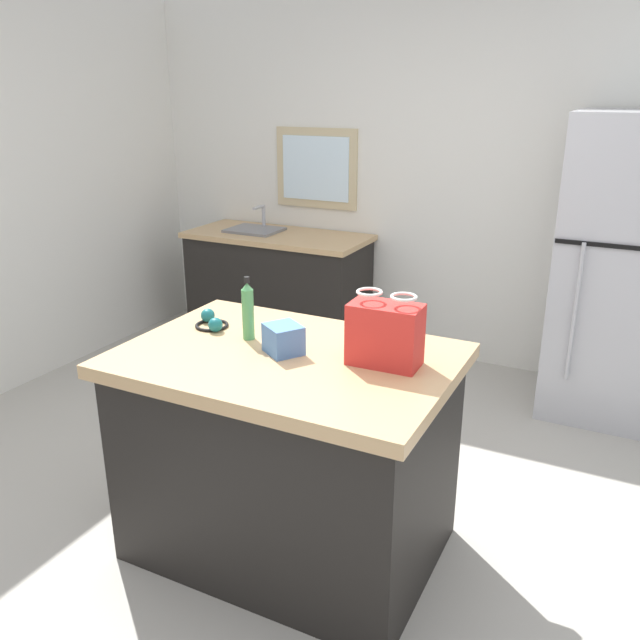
{
  "coord_description": "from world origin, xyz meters",
  "views": [
    {
      "loc": [
        1.09,
        -2.24,
        1.94
      ],
      "look_at": [
        -0.14,
        0.19,
        0.98
      ],
      "focal_mm": 36.92,
      "sensor_mm": 36.0,
      "label": 1
    }
  ],
  "objects_px": {
    "refrigerator": "(622,270)",
    "bottle": "(248,311)",
    "shopping_bag": "(385,334)",
    "small_box": "(283,339)",
    "ear_defenders": "(212,322)",
    "kitchen_island": "(288,453)"
  },
  "relations": [
    {
      "from": "shopping_bag",
      "to": "small_box",
      "type": "distance_m",
      "value": 0.42
    },
    {
      "from": "refrigerator",
      "to": "small_box",
      "type": "xyz_separation_m",
      "value": [
        -1.14,
        -2.06,
        0.08
      ]
    },
    {
      "from": "refrigerator",
      "to": "shopping_bag",
      "type": "bearing_deg",
      "value": -110.41
    },
    {
      "from": "refrigerator",
      "to": "bottle",
      "type": "relative_size",
      "value": 6.63
    },
    {
      "from": "shopping_bag",
      "to": "bottle",
      "type": "relative_size",
      "value": 1.05
    },
    {
      "from": "shopping_bag",
      "to": "small_box",
      "type": "relative_size",
      "value": 2.07
    },
    {
      "from": "kitchen_island",
      "to": "ear_defenders",
      "type": "height_order",
      "value": "ear_defenders"
    },
    {
      "from": "shopping_bag",
      "to": "ear_defenders",
      "type": "xyz_separation_m",
      "value": [
        -0.85,
        0.05,
        -0.1
      ]
    },
    {
      "from": "kitchen_island",
      "to": "shopping_bag",
      "type": "height_order",
      "value": "shopping_bag"
    },
    {
      "from": "refrigerator",
      "to": "ear_defenders",
      "type": "distance_m",
      "value": 2.51
    },
    {
      "from": "refrigerator",
      "to": "shopping_bag",
      "type": "distance_m",
      "value": 2.13
    },
    {
      "from": "shopping_bag",
      "to": "small_box",
      "type": "bearing_deg",
      "value": -169.3
    },
    {
      "from": "kitchen_island",
      "to": "small_box",
      "type": "height_order",
      "value": "small_box"
    },
    {
      "from": "refrigerator",
      "to": "bottle",
      "type": "distance_m",
      "value": 2.41
    },
    {
      "from": "small_box",
      "to": "ear_defenders",
      "type": "xyz_separation_m",
      "value": [
        -0.44,
        0.12,
        -0.04
      ]
    },
    {
      "from": "bottle",
      "to": "shopping_bag",
      "type": "bearing_deg",
      "value": 0.47
    },
    {
      "from": "small_box",
      "to": "ear_defenders",
      "type": "relative_size",
      "value": 0.66
    },
    {
      "from": "refrigerator",
      "to": "shopping_bag",
      "type": "height_order",
      "value": "refrigerator"
    },
    {
      "from": "kitchen_island",
      "to": "bottle",
      "type": "distance_m",
      "value": 0.63
    },
    {
      "from": "ear_defenders",
      "to": "shopping_bag",
      "type": "bearing_deg",
      "value": -3.07
    },
    {
      "from": "kitchen_island",
      "to": "shopping_bag",
      "type": "bearing_deg",
      "value": 11.82
    },
    {
      "from": "bottle",
      "to": "refrigerator",
      "type": "bearing_deg",
      "value": 55.74
    }
  ]
}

